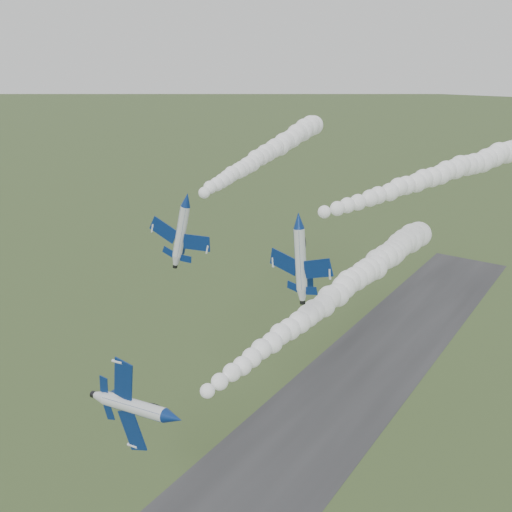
# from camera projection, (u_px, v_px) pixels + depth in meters

# --- Properties ---
(runway) EXTENTS (24.00, 260.00, 0.04)m
(runway) POSITION_uv_depth(u_px,v_px,m) (272.00, 469.00, 100.10)
(runway) COLOR #2B2A2D
(runway) RESTS_ON ground
(jet_lead) EXTENTS (3.66, 14.16, 11.63)m
(jet_lead) POSITION_uv_depth(u_px,v_px,m) (173.00, 419.00, 62.16)
(jet_lead) COLOR white
(smoke_trail_jet_lead) EXTENTS (7.70, 70.54, 5.20)m
(smoke_trail_jet_lead) POSITION_uv_depth(u_px,v_px,m) (340.00, 291.00, 91.55)
(smoke_trail_jet_lead) COLOR white
(jet_pair_left) EXTENTS (10.19, 12.30, 3.62)m
(jet_pair_left) POSITION_uv_depth(u_px,v_px,m) (186.00, 200.00, 82.87)
(jet_pair_left) COLOR white
(smoke_trail_jet_pair_left) EXTENTS (16.23, 60.62, 4.57)m
(smoke_trail_jet_pair_left) POSITION_uv_depth(u_px,v_px,m) (270.00, 151.00, 111.39)
(smoke_trail_jet_pair_left) COLOR white
(jet_pair_right) EXTENTS (10.73, 12.71, 3.19)m
(jet_pair_right) POSITION_uv_depth(u_px,v_px,m) (298.00, 220.00, 74.21)
(jet_pair_right) COLOR white
(smoke_trail_jet_pair_right) EXTENTS (17.37, 73.60, 4.74)m
(smoke_trail_jet_pair_right) POSITION_uv_depth(u_px,v_px,m) (451.00, 171.00, 100.31)
(smoke_trail_jet_pair_right) COLOR white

